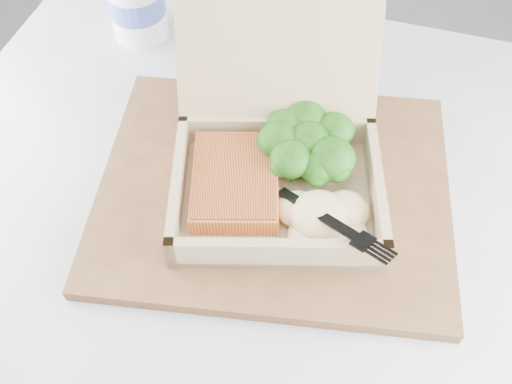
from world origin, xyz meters
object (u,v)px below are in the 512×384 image
(serving_tray, at_px, (274,190))
(takeout_container, at_px, (277,142))
(cafe_table, at_px, (238,296))
(paper_cup, at_px, (136,2))

(serving_tray, bearing_deg, takeout_container, 101.80)
(serving_tray, bearing_deg, cafe_table, -121.49)
(takeout_container, bearing_deg, paper_cup, 126.34)
(cafe_table, height_order, takeout_container, takeout_container)
(cafe_table, distance_m, paper_cup, 0.42)
(cafe_table, bearing_deg, paper_cup, 131.75)
(serving_tray, relative_size, takeout_container, 1.23)
(cafe_table, relative_size, serving_tray, 2.11)
(serving_tray, height_order, takeout_container, takeout_container)
(takeout_container, height_order, paper_cup, takeout_container)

